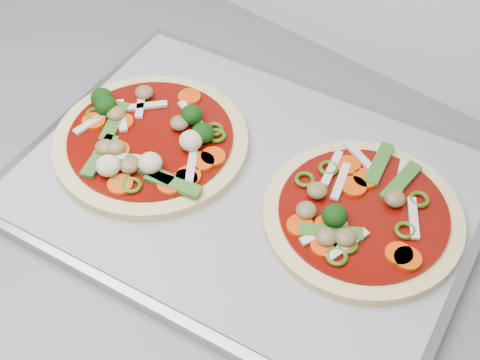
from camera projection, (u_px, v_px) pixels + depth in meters
The scene contains 5 objects.
countertop at pixel (277, 280), 0.63m from camera, with size 3.60×0.60×0.04m, color slate.
baking_tray at pixel (248, 188), 0.67m from camera, with size 0.45×0.33×0.01m, color #9B9AA0.
parchment at pixel (248, 182), 0.67m from camera, with size 0.43×0.31×0.00m, color #9B9BA0.
pizza_left at pixel (149, 141), 0.69m from camera, with size 0.26×0.26×0.03m.
pizza_right at pixel (361, 215), 0.63m from camera, with size 0.25×0.25×0.03m.
Camera 1 is at (0.19, 1.01, 1.42)m, focal length 50.00 mm.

